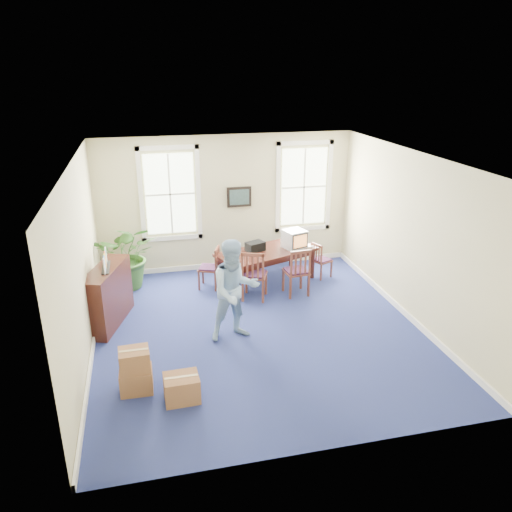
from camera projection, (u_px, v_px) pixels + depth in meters
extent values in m
plane|color=navy|center=(258.00, 329.00, 9.38)|extent=(6.50, 6.50, 0.00)
plane|color=white|center=(258.00, 159.00, 8.23)|extent=(6.50, 6.50, 0.00)
plane|color=beige|center=(226.00, 203.00, 11.76)|extent=(6.50, 0.00, 6.50)
plane|color=beige|center=(322.00, 343.00, 5.85)|extent=(6.50, 0.00, 6.50)
plane|color=beige|center=(80.00, 264.00, 8.17)|extent=(0.00, 6.50, 6.50)
plane|color=beige|center=(412.00, 237.00, 9.44)|extent=(0.00, 6.50, 6.50)
cube|color=white|center=(228.00, 264.00, 12.28)|extent=(6.00, 0.04, 0.12)
cube|color=white|center=(93.00, 346.00, 8.73)|extent=(0.04, 6.50, 0.12)
cube|color=white|center=(402.00, 310.00, 9.99)|extent=(0.04, 6.50, 0.12)
cube|color=white|center=(308.00, 246.00, 11.37)|extent=(0.17, 0.20, 0.04)
cube|color=black|center=(255.00, 246.00, 11.13)|extent=(0.48, 0.40, 0.20)
imported|color=#97BBDF|center=(235.00, 290.00, 8.79)|extent=(1.00, 0.83, 1.87)
cube|color=#3D1912|center=(108.00, 295.00, 9.42)|extent=(0.88, 1.56, 1.18)
imported|color=#2F5C20|center=(128.00, 255.00, 10.93)|extent=(1.52, 1.38, 1.50)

